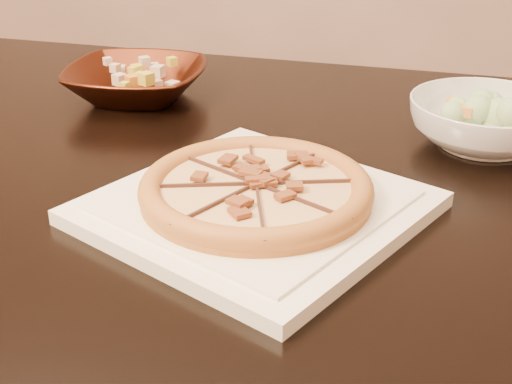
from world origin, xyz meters
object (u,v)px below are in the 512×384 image
dining_table (210,213)px  bronze_bowl (137,82)px  plate (256,207)px  pizza (256,189)px  salad_bowl (485,123)px

dining_table → bronze_bowl: (-0.19, 0.19, 0.12)m
plate → pizza: pizza is taller
salad_bowl → pizza: bearing=-130.8°
salad_bowl → plate: bearing=-130.8°
pizza → bronze_bowl: 0.46m
plate → bronze_bowl: bearing=131.5°
bronze_bowl → salad_bowl: bearing=-5.6°
pizza → bronze_bowl: size_ratio=1.17×
dining_table → salad_bowl: salad_bowl is taller
plate → bronze_bowl: size_ratio=1.91×
dining_table → plate: 0.21m
pizza → dining_table: bearing=126.4°
pizza → salad_bowl: size_ratio=1.25×
dining_table → bronze_bowl: size_ratio=6.64×
dining_table → plate: plate is taller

